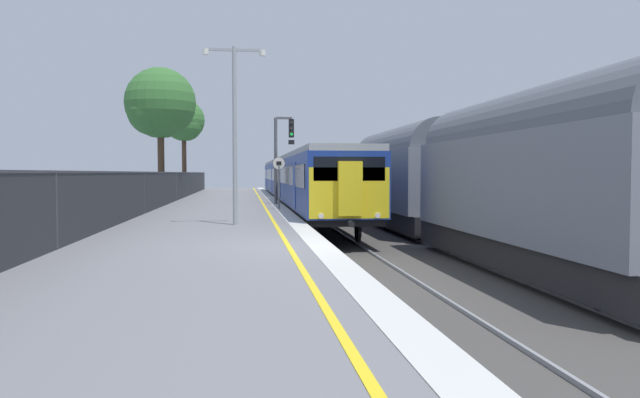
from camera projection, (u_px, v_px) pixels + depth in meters
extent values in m
cube|color=slate|center=(193.00, 270.00, 13.65)|extent=(6.40, 110.00, 1.00)
cube|color=silver|center=(321.00, 245.00, 13.99)|extent=(0.60, 110.00, 0.01)
cube|color=yellow|center=(288.00, 246.00, 13.89)|extent=(0.12, 110.00, 0.01)
cube|color=#423F3D|center=(556.00, 287.00, 14.75)|extent=(11.00, 110.00, 0.20)
cube|color=gray|center=(362.00, 286.00, 14.15)|extent=(0.07, 110.00, 0.08)
cube|color=gray|center=(421.00, 284.00, 14.33)|extent=(0.07, 110.00, 0.08)
cube|color=gray|center=(524.00, 282.00, 14.65)|extent=(0.07, 110.00, 0.08)
cube|color=gray|center=(580.00, 281.00, 14.82)|extent=(0.07, 110.00, 0.08)
cube|color=navy|center=(314.00, 181.00, 30.04)|extent=(2.80, 20.39, 2.30)
cube|color=black|center=(314.00, 207.00, 30.09)|extent=(2.64, 19.79, 0.25)
cube|color=#93999E|center=(314.00, 156.00, 29.98)|extent=(2.68, 20.39, 0.24)
cube|color=black|center=(286.00, 175.00, 29.85)|extent=(0.02, 18.79, 0.84)
cube|color=#1D3A98|center=(294.00, 185.00, 24.81)|extent=(0.03, 1.10, 1.90)
cube|color=#1D3A98|center=(280.00, 182.00, 34.92)|extent=(0.03, 1.10, 1.90)
cylinder|color=black|center=(317.00, 232.00, 22.49)|extent=(0.12, 0.84, 0.84)
cylinder|color=black|center=(358.00, 231.00, 22.68)|extent=(0.12, 0.84, 0.84)
cylinder|color=black|center=(288.00, 208.00, 37.55)|extent=(0.12, 0.84, 0.84)
cylinder|color=black|center=(313.00, 208.00, 37.74)|extent=(0.12, 0.84, 0.84)
cube|color=navy|center=(286.00, 178.00, 50.85)|extent=(2.80, 20.39, 2.30)
cube|color=black|center=(286.00, 193.00, 50.90)|extent=(2.64, 19.79, 0.25)
cube|color=#93999E|center=(286.00, 163.00, 50.79)|extent=(2.68, 20.39, 0.24)
cube|color=black|center=(269.00, 174.00, 50.66)|extent=(0.02, 18.79, 0.84)
cube|color=#1D3A98|center=(271.00, 180.00, 45.62)|extent=(0.03, 1.10, 1.90)
cube|color=#1D3A98|center=(267.00, 178.00, 55.73)|extent=(0.03, 1.10, 1.90)
cylinder|color=black|center=(282.00, 203.00, 43.30)|extent=(0.12, 0.84, 0.84)
cylinder|color=black|center=(304.00, 203.00, 43.49)|extent=(0.12, 0.84, 0.84)
cylinder|color=black|center=(272.00, 195.00, 58.36)|extent=(0.12, 0.84, 0.84)
cylinder|color=black|center=(288.00, 195.00, 58.55)|extent=(0.12, 0.84, 0.84)
cube|color=yellow|center=(349.00, 193.00, 19.98)|extent=(2.70, 0.10, 1.70)
cube|color=black|center=(349.00, 169.00, 19.93)|extent=(2.40, 0.08, 0.80)
cube|color=yellow|center=(350.00, 189.00, 19.83)|extent=(0.80, 0.24, 1.80)
cylinder|color=white|center=(321.00, 216.00, 19.83)|extent=(0.18, 0.06, 0.18)
cylinder|color=white|center=(378.00, 215.00, 20.07)|extent=(0.18, 0.06, 0.18)
cylinder|color=black|center=(351.00, 224.00, 19.73)|extent=(0.20, 0.35, 0.20)
cube|color=black|center=(286.00, 160.00, 50.78)|extent=(0.60, 0.90, 0.20)
cube|color=#232326|center=(533.00, 252.00, 15.67)|extent=(2.30, 12.44, 0.79)
cube|color=slate|center=(534.00, 186.00, 15.60)|extent=(2.60, 11.64, 2.64)
cylinder|color=#515660|center=(535.00, 135.00, 15.54)|extent=(2.39, 11.24, 2.39)
cylinder|color=black|center=(600.00, 289.00, 11.40)|extent=(0.12, 0.84, 0.84)
cylinder|color=black|center=(450.00, 240.00, 19.77)|extent=(0.12, 0.84, 0.84)
cylinder|color=black|center=(495.00, 239.00, 19.96)|extent=(0.12, 0.84, 0.84)
cube|color=#232326|center=(402.00, 216.00, 28.80)|extent=(2.30, 12.44, 0.79)
cube|color=slate|center=(402.00, 180.00, 28.73)|extent=(2.60, 11.64, 2.64)
cylinder|color=#515660|center=(402.00, 152.00, 28.67)|extent=(2.39, 11.24, 2.39)
cylinder|color=black|center=(410.00, 227.00, 24.52)|extent=(0.12, 0.84, 0.84)
cylinder|color=black|center=(447.00, 226.00, 24.72)|extent=(0.12, 0.84, 0.84)
cylinder|color=black|center=(368.00, 213.00, 32.89)|extent=(0.12, 0.84, 0.84)
cylinder|color=black|center=(396.00, 213.00, 33.09)|extent=(0.12, 0.84, 0.84)
cylinder|color=#47474C|center=(276.00, 161.00, 32.76)|extent=(0.18, 0.18, 4.65)
cube|color=#47474C|center=(284.00, 118.00, 32.72)|extent=(0.90, 0.12, 0.12)
cube|color=black|center=(291.00, 128.00, 32.79)|extent=(0.28, 0.20, 1.00)
cylinder|color=black|center=(291.00, 122.00, 32.66)|extent=(0.16, 0.04, 0.16)
cylinder|color=black|center=(291.00, 128.00, 32.67)|extent=(0.16, 0.04, 0.16)
cylinder|color=#19D83F|center=(291.00, 134.00, 32.69)|extent=(0.16, 0.04, 0.16)
cube|color=black|center=(291.00, 142.00, 32.83)|extent=(0.32, 0.16, 0.24)
cylinder|color=#59595B|center=(279.00, 187.00, 28.14)|extent=(0.08, 0.08, 2.07)
cylinder|color=black|center=(279.00, 163.00, 28.09)|extent=(0.59, 0.02, 0.59)
cylinder|color=silver|center=(279.00, 163.00, 28.08)|extent=(0.56, 0.02, 0.56)
cube|color=black|center=(279.00, 163.00, 28.07)|extent=(0.24, 0.01, 0.18)
cylinder|color=#93999E|center=(235.00, 136.00, 19.45)|extent=(0.14, 0.14, 5.72)
cube|color=#93999E|center=(248.00, 50.00, 19.38)|extent=(0.90, 0.08, 0.08)
cylinder|color=silver|center=(262.00, 53.00, 19.44)|extent=(0.20, 0.20, 0.18)
cube|color=#93999E|center=(220.00, 50.00, 19.27)|extent=(0.90, 0.08, 0.08)
cylinder|color=silver|center=(206.00, 52.00, 19.22)|extent=(0.20, 0.20, 0.18)
cube|color=#282B2D|center=(56.00, 211.00, 13.22)|extent=(0.03, 99.00, 1.71)
cube|color=#38383D|center=(55.00, 172.00, 13.19)|extent=(0.06, 99.00, 0.06)
cylinder|color=#38383D|center=(56.00, 211.00, 13.22)|extent=(0.07, 0.07, 1.71)
cylinder|color=#38383D|center=(144.00, 193.00, 24.81)|extent=(0.07, 0.07, 1.71)
cylinder|color=#38383D|center=(176.00, 187.00, 36.39)|extent=(0.07, 0.07, 1.71)
cylinder|color=#38383D|center=(192.00, 183.00, 47.98)|extent=(0.07, 0.07, 1.71)
cylinder|color=#38383D|center=(203.00, 181.00, 59.57)|extent=(0.07, 0.07, 1.71)
cylinder|color=#473323|center=(184.00, 162.00, 52.52)|extent=(0.39, 0.39, 5.26)
sphere|color=#33662D|center=(184.00, 120.00, 52.37)|extent=(3.59, 3.59, 3.59)
sphere|color=#33662D|center=(186.00, 125.00, 52.08)|extent=(2.71, 2.71, 2.71)
cylinder|color=#473323|center=(161.00, 161.00, 37.70)|extent=(0.42, 0.42, 4.83)
sphere|color=#33662D|center=(160.00, 103.00, 37.54)|extent=(4.38, 4.38, 4.38)
sphere|color=#33662D|center=(152.00, 111.00, 37.04)|extent=(3.00, 3.00, 3.00)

